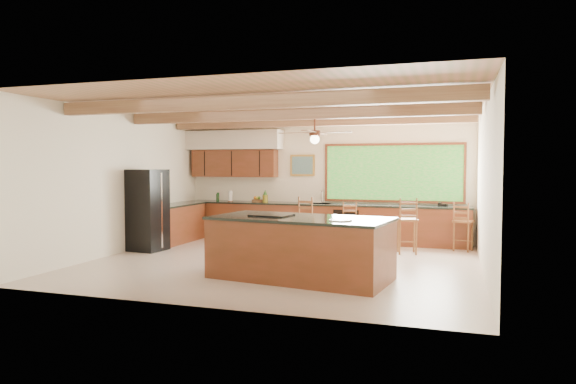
% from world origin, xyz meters
% --- Properties ---
extents(ground, '(7.20, 7.20, 0.00)m').
position_xyz_m(ground, '(0.00, 0.00, 0.00)').
color(ground, beige).
rests_on(ground, ground).
extents(room_shell, '(7.27, 6.54, 3.02)m').
position_xyz_m(room_shell, '(-0.17, 0.65, 2.21)').
color(room_shell, white).
rests_on(room_shell, ground).
extents(counter_run, '(7.12, 3.10, 1.24)m').
position_xyz_m(counter_run, '(-0.82, 2.52, 0.46)').
color(counter_run, brown).
rests_on(counter_run, ground).
extents(island, '(3.07, 1.76, 1.03)m').
position_xyz_m(island, '(0.72, -1.23, 0.51)').
color(island, brown).
rests_on(island, ground).
extents(refrigerator, '(0.75, 0.74, 1.76)m').
position_xyz_m(refrigerator, '(-3.22, 0.40, 0.88)').
color(refrigerator, black).
rests_on(refrigerator, ground).
extents(bar_stool_a, '(0.52, 0.52, 1.17)m').
position_xyz_m(bar_stool_a, '(0.10, 1.54, 0.69)').
color(bar_stool_a, brown).
rests_on(bar_stool_a, ground).
extents(bar_stool_b, '(0.43, 0.43, 1.02)m').
position_xyz_m(bar_stool_b, '(0.82, 2.40, 0.61)').
color(bar_stool_b, brown).
rests_on(bar_stool_b, ground).
extents(bar_stool_c, '(0.50, 0.50, 1.18)m').
position_xyz_m(bar_stool_c, '(2.17, 1.68, 0.70)').
color(bar_stool_c, brown).
rests_on(bar_stool_c, ground).
extents(bar_stool_d, '(0.48, 0.48, 1.06)m').
position_xyz_m(bar_stool_d, '(3.30, 2.39, 0.63)').
color(bar_stool_d, brown).
rests_on(bar_stool_d, ground).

